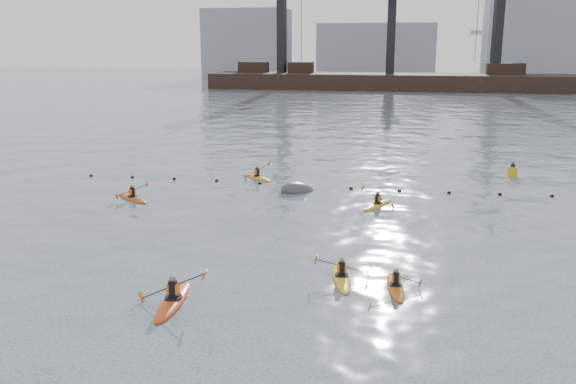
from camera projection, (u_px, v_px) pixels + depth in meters
The scene contains 12 objects.
ground at pixel (240, 365), 17.37m from camera, with size 400.00×400.00×0.00m, color #313D48.
float_line at pixel (328, 187), 38.92m from camera, with size 33.24×0.73×0.24m.
barge_pier at pixel (388, 80), 121.74m from camera, with size 72.00×19.30×29.50m.
skyline at pixel (405, 42), 157.89m from camera, with size 141.00×28.00×22.00m.
kayaker_0 at pixel (173, 300), 21.52m from camera, with size 2.54×3.69×1.42m.
kayaker_1 at pixel (342, 277), 23.68m from camera, with size 2.14×3.23×1.10m.
kayaker_2 at pixel (133, 198), 35.88m from camera, with size 2.90×2.38×1.03m.
kayaker_3 at pixel (377, 204), 34.38m from camera, with size 1.97×3.02×1.19m.
kayaker_4 at pixel (396, 286), 22.79m from camera, with size 1.94×2.90×1.00m.
kayaker_5 at pixel (257, 177), 41.49m from camera, with size 2.66×2.53×1.16m.
mooring_buoy at pixel (298, 191), 37.82m from camera, with size 2.32×1.37×1.16m, color #434548.
nav_buoy at pixel (512, 171), 41.99m from camera, with size 0.64×0.64×1.17m.
Camera 1 is at (4.45, -15.13, 8.91)m, focal length 38.00 mm.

